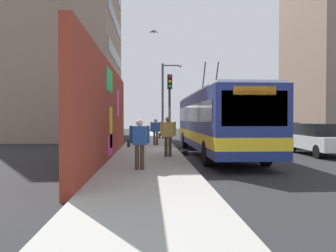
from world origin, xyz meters
TOP-DOWN VIEW (x-y plane):
  - ground_plane at (0.00, 0.00)m, footprint 80.00×80.00m
  - sidewalk_slab at (0.00, 1.60)m, footprint 48.00×3.20m
  - graffiti_wall at (-3.94, 3.35)m, footprint 14.11×0.32m
  - building_far_left at (12.38, 9.20)m, footprint 12.68×9.10m
  - city_bus at (-1.92, -1.80)m, footprint 12.09×2.56m
  - parked_car_white at (-2.23, -7.00)m, footprint 4.22×1.91m
  - parked_car_black at (3.01, -7.00)m, footprint 4.43×1.78m
  - parked_car_champagne at (8.42, -7.00)m, footprint 4.80×1.91m
  - pedestrian_at_curb at (-3.72, 0.73)m, footprint 0.24×0.77m
  - pedestrian_midblock at (2.55, 1.14)m, footprint 0.22×0.67m
  - pedestrian_near_wall at (-7.37, 1.88)m, footprint 0.22×0.74m
  - traffic_light at (1.10, 0.35)m, footprint 0.49×0.28m
  - street_lamp at (8.81, 0.25)m, footprint 0.44×1.70m
  - flying_pigeons at (1.75, 1.40)m, footprint 4.86×0.83m
  - curbside_puddle at (-1.07, -0.60)m, footprint 2.15×2.15m

SIDE VIEW (x-z plane):
  - ground_plane at x=0.00m, z-range 0.00..0.00m
  - curbside_puddle at x=-1.07m, z-range 0.00..0.00m
  - sidewalk_slab at x=0.00m, z-range 0.00..0.15m
  - parked_car_black at x=3.01m, z-range 0.04..1.62m
  - parked_car_white at x=-2.23m, z-range 0.04..1.62m
  - parked_car_champagne at x=8.42m, z-range 0.05..1.63m
  - pedestrian_near_wall at x=-7.37m, z-range 0.29..1.95m
  - pedestrian_midblock at x=2.55m, z-range 0.30..1.96m
  - pedestrian_at_curb at x=-3.72m, z-range 0.31..2.08m
  - city_bus at x=-1.92m, z-range -0.71..4.17m
  - graffiti_wall at x=-3.94m, z-range 0.00..4.17m
  - traffic_light at x=1.10m, z-range 0.89..5.17m
  - street_lamp at x=8.81m, z-range 0.63..6.82m
  - flying_pigeons at x=1.75m, z-range 7.57..9.40m
  - building_far_left at x=12.38m, z-range 0.00..18.63m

